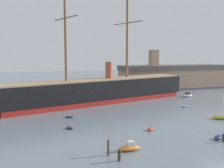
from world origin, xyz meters
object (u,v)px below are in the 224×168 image
Objects in this scene: motorboat_far_right at (187,95)px; mooring_piling_left_pair at (223,138)px; dinghy_mid_left at (70,128)px; motorboat_foreground_left at (129,147)px; mooring_piling_nearest at (108,148)px; dinghy_foreground_right at (218,137)px; mooring_piling_right_pair at (119,155)px; dinghy_alongside_stern at (185,106)px; motorboat_far_left at (18,103)px; dinghy_distant_centre at (99,96)px; seagull_in_flight at (186,42)px; sailboat_mid_right at (221,117)px; dinghy_near_centre at (150,129)px; dockside_warehouse_right at (172,77)px; dinghy_alongside_bow at (69,117)px; tall_ship at (99,90)px.

motorboat_far_right is 2.81× the size of mooring_piling_left_pair.
dinghy_mid_left is 52.29m from motorboat_far_right.
motorboat_foreground_left is at bearing -132.28° from motorboat_far_right.
mooring_piling_nearest is (3.06, -15.80, 0.94)m from dinghy_mid_left.
mooring_piling_left_pair reaches higher than dinghy_foreground_right.
dinghy_foreground_right is 20.22m from mooring_piling_right_pair.
dinghy_mid_left is at bearing -160.81° from dinghy_alongside_stern.
motorboat_far_right is at bearing 63.55° from mooring_piling_left_pair.
mooring_piling_right_pair is at bearing -78.12° from dinghy_mid_left.
mooring_piling_left_pair is at bearing -54.29° from motorboat_far_left.
dinghy_distant_centre is (-7.57, 51.56, -0.07)m from dinghy_foreground_right.
dinghy_alongside_stern is at bearing -125.49° from motorboat_far_right.
mooring_piling_left_pair is 1.17× the size of seagull_in_flight.
mooring_piling_left_pair is (-10.80, -13.36, 0.21)m from sailboat_mid_right.
mooring_piling_left_pair is 25.32m from seagull_in_flight.
dinghy_near_centre is 0.05× the size of dockside_warehouse_right.
motorboat_far_right is (43.39, 17.60, 0.35)m from dinghy_alongside_bow.
tall_ship is 20.29× the size of motorboat_foreground_left.
seagull_in_flight is at bearing 4.90° from dinghy_mid_left.
motorboat_far_right is 59.75m from mooring_piling_nearest.
mooring_piling_left_pair is (8.63, -10.20, 0.45)m from dinghy_near_centre.
mooring_piling_left_pair is at bearing -3.72° from motorboat_foreground_left.
dinghy_alongside_stern is at bearing 42.63° from dinghy_near_centre.
seagull_in_flight reaches higher than dinghy_foreground_right.
dinghy_alongside_stern is (10.40, 26.44, -0.07)m from dinghy_foreground_right.
sailboat_mid_right reaches higher than motorboat_foreground_left.
tall_ship reaches higher than motorboat_far_right.
mooring_piling_left_pair is (7.28, -53.10, 0.46)m from dinghy_distant_centre.
tall_ship is 18.77× the size of motorboat_far_left.
dinghy_foreground_right is 20.71m from mooring_piling_nearest.
dinghy_distant_centre reaches higher than dinghy_alongside_stern.
dinghy_alongside_stern is 42.77m from mooring_piling_right_pair.
mooring_piling_nearest is at bearing -139.89° from dinghy_near_centre.
sailboat_mid_right is (21.07, -28.58, -3.27)m from tall_ship.
tall_ship is at bearing 146.32° from dinghy_alongside_stern.
dockside_warehouse_right is at bearing 66.09° from dinghy_foreground_right.
dockside_warehouse_right reaches higher than mooring_piling_right_pair.
dinghy_alongside_bow is at bearing -157.93° from motorboat_far_right.
tall_ship is 44.98m from dockside_warehouse_right.
dinghy_alongside_bow is 0.04× the size of dockside_warehouse_right.
dinghy_alongside_bow is at bearing 81.18° from dinghy_mid_left.
dinghy_distant_centre is 53.60m from mooring_piling_left_pair.
dinghy_foreground_right is 24.45m from seagull_in_flight.
motorboat_far_right is 61.04m from mooring_piling_right_pair.
dinghy_foreground_right reaches higher than dinghy_alongside_stern.
dinghy_foreground_right is 1.34× the size of dinghy_alongside_bow.
motorboat_far_left reaches higher than dinghy_alongside_bow.
tall_ship is 12.07m from dinghy_distant_centre.
dockside_warehouse_right is at bearing 66.38° from mooring_piling_left_pair.
dinghy_mid_left is at bearing 101.88° from mooring_piling_right_pair.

